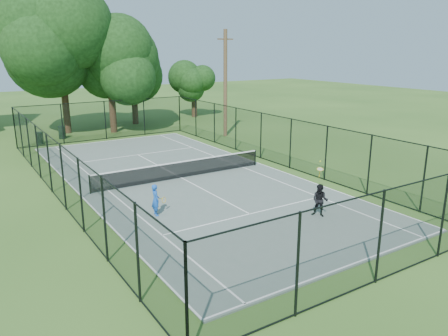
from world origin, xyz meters
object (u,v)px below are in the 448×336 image
trash_bin_right (62,132)px  player_black (320,200)px  trash_bin_left (40,138)px  utility_pole (225,83)px  player_blue (156,200)px  tennis_net (181,169)px

trash_bin_right → player_black: 23.78m
trash_bin_left → player_black: size_ratio=0.40×
trash_bin_right → player_black: bearing=-77.2°
utility_pole → trash_bin_left: bearing=160.6°
trash_bin_left → player_blue: (1.39, -18.07, 0.28)m
utility_pole → player_black: (-6.26, -17.17, -3.48)m
trash_bin_left → player_black: 23.05m
utility_pole → player_blue: 18.32m
trash_bin_left → trash_bin_right: trash_bin_right is taller
trash_bin_left → player_black: player_black is taller
trash_bin_left → player_blue: player_blue is taller
player_blue → player_black: player_black is taller
trash_bin_left → utility_pole: (13.45, -4.73, 3.79)m
trash_bin_right → player_black: (5.26, -23.19, 0.26)m
tennis_net → trash_bin_left: size_ratio=11.02×
trash_bin_left → player_black: bearing=-71.8°
tennis_net → trash_bin_right: 15.30m
player_blue → utility_pole: bearing=47.9°
trash_bin_left → utility_pole: size_ratio=0.11×
tennis_net → player_blue: 5.54m
tennis_net → player_black: size_ratio=4.42×
trash_bin_right → utility_pole: (11.52, -6.02, 3.74)m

